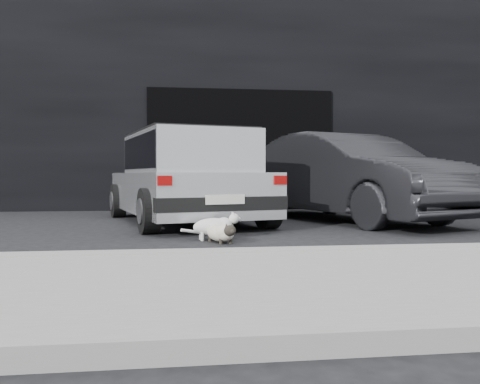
{
  "coord_description": "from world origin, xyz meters",
  "views": [
    {
      "loc": [
        -0.46,
        -6.91,
        0.77
      ],
      "look_at": [
        0.38,
        -0.56,
        0.54
      ],
      "focal_mm": 38.0,
      "sensor_mm": 36.0,
      "label": 1
    }
  ],
  "objects": [
    {
      "name": "second_car",
      "position": [
        2.4,
        1.11,
        0.73
      ],
      "size": [
        2.98,
        4.66,
        1.45
      ],
      "primitive_type": "imported",
      "rotation": [
        0.0,
        0.0,
        0.36
      ],
      "color": "black",
      "rests_on": "ground"
    },
    {
      "name": "curb",
      "position": [
        1.0,
        -2.6,
        0.06
      ],
      "size": [
        18.0,
        0.25,
        0.12
      ],
      "primitive_type": "cube",
      "color": "gray",
      "rests_on": "ground"
    },
    {
      "name": "silver_hatchback",
      "position": [
        -0.27,
        1.14,
        0.78
      ],
      "size": [
        2.65,
        4.19,
        1.43
      ],
      "rotation": [
        0.0,
        0.0,
        0.25
      ],
      "color": "silver",
      "rests_on": "ground"
    },
    {
      "name": "cat_siamese",
      "position": [
        0.08,
        -1.28,
        0.11
      ],
      "size": [
        0.39,
        0.66,
        0.25
      ],
      "rotation": [
        0.0,
        0.0,
        3.5
      ],
      "color": "beige",
      "rests_on": "ground"
    },
    {
      "name": "sidewalk",
      "position": [
        1.0,
        -3.8,
        0.06
      ],
      "size": [
        18.0,
        2.2,
        0.11
      ],
      "primitive_type": "cube",
      "color": "gray",
      "rests_on": "ground"
    },
    {
      "name": "building_facade",
      "position": [
        1.0,
        6.0,
        2.5
      ],
      "size": [
        34.0,
        4.0,
        5.0
      ],
      "primitive_type": "cube",
      "color": "black",
      "rests_on": "ground"
    },
    {
      "name": "cat_white",
      "position": [
        0.04,
        -1.01,
        0.16
      ],
      "size": [
        0.71,
        0.28,
        0.33
      ],
      "rotation": [
        0.0,
        0.0,
        -1.48
      ],
      "color": "silver",
      "rests_on": "ground"
    },
    {
      "name": "garage_opening",
      "position": [
        1.0,
        3.99,
        1.3
      ],
      "size": [
        4.0,
        0.1,
        2.6
      ],
      "primitive_type": "cube",
      "color": "black",
      "rests_on": "ground"
    },
    {
      "name": "ground",
      "position": [
        0.0,
        0.0,
        0.0
      ],
      "size": [
        80.0,
        80.0,
        0.0
      ],
      "primitive_type": "plane",
      "color": "black",
      "rests_on": "ground"
    }
  ]
}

